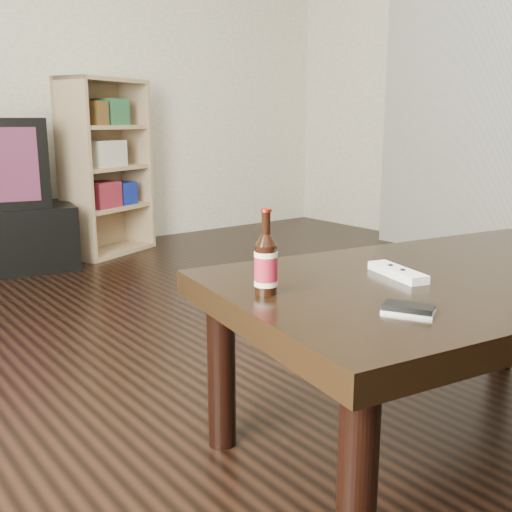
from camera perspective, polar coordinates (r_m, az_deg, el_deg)
floor at (r=2.11m, az=9.55°, el=-13.42°), size 5.00×6.00×0.01m
wall_back at (r=4.52m, az=-20.48°, el=17.50°), size 5.00×0.02×2.70m
chimney_breast at (r=4.52m, az=19.79°, el=17.55°), size 0.30×1.20×2.70m
bookshelf at (r=4.31m, az=-14.35°, el=8.45°), size 0.71×0.53×1.20m
coffee_table at (r=1.76m, az=18.92°, el=-3.60°), size 1.48×1.00×0.51m
beer_bottle at (r=1.43m, az=0.95°, el=-0.80°), size 0.06×0.06×0.21m
phone at (r=1.34m, az=14.32°, el=-4.92°), size 0.10×0.12×0.02m
remote at (r=1.64m, az=13.32°, el=-1.52°), size 0.11×0.21×0.03m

